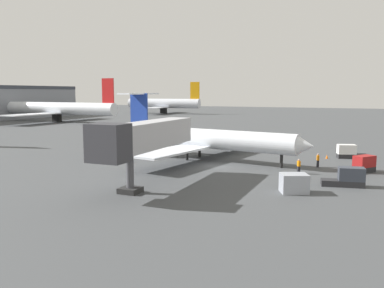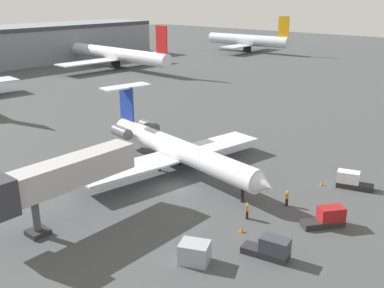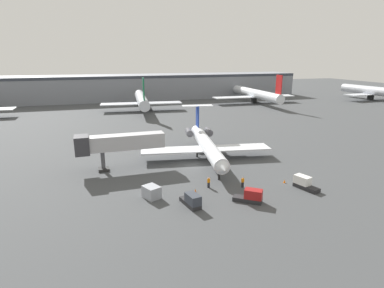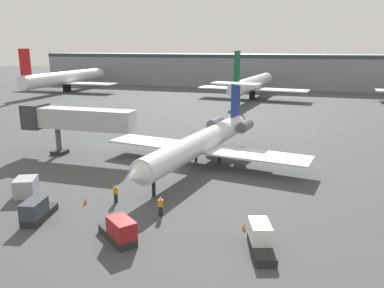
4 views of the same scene
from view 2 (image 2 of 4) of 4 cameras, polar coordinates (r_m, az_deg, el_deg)
ground_plane at (r=51.49m, az=-2.03°, el=-5.56°), size 400.00×400.00×0.10m
regional_jet at (r=55.26m, az=-2.22°, el=-0.46°), size 25.87×29.54×9.01m
jet_bridge at (r=43.24m, az=-17.08°, el=-4.17°), size 15.41×3.22×6.59m
ground_crew_marshaller at (r=47.90m, az=11.94°, el=-6.72°), size 0.46×0.37×1.69m
ground_crew_loader at (r=44.67m, az=7.01°, el=-8.37°), size 0.48×0.44×1.69m
baggage_tug_lead at (r=38.93m, az=9.93°, el=-12.93°), size 2.12×4.19×1.90m
baggage_tug_trailing at (r=44.96m, az=16.77°, el=-8.93°), size 4.02×3.55×1.90m
baggage_tug_spare at (r=54.14m, az=19.51°, el=-4.41°), size 2.56×4.24×1.90m
cargo_container_uld at (r=37.79m, az=0.33°, el=-13.59°), size 2.71×2.96×1.76m
traffic_cone_near at (r=53.92m, az=16.08°, el=-4.79°), size 0.36×0.36×0.55m
traffic_cone_mid at (r=42.54m, az=6.29°, el=-10.70°), size 0.36×0.36×0.55m
parked_airliner_east_mid at (r=134.46m, az=-9.65°, el=11.15°), size 36.75×43.62×13.07m
parked_airliner_east_end at (r=171.92m, az=7.11°, el=12.90°), size 27.73×32.81×13.35m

